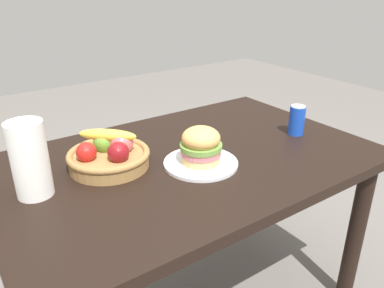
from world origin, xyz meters
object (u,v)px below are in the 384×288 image
plate (202,163)px  sandwich (202,145)px  soda_can (297,120)px  paper_towel_roll (30,160)px  fruit_basket (109,154)px

plate → sandwich: bearing=90.0°
sandwich → soda_can: sandwich is taller
plate → soda_can: size_ratio=2.12×
plate → paper_towel_roll: (-0.54, 0.13, 0.11)m
plate → fruit_basket: size_ratio=0.92×
plate → soda_can: (0.50, 0.00, 0.06)m
fruit_basket → paper_towel_roll: 0.28m
plate → fruit_basket: bearing=147.8°
plate → paper_towel_roll: size_ratio=1.11×
fruit_basket → paper_towel_roll: (-0.27, -0.04, 0.07)m
plate → paper_towel_roll: 0.57m
fruit_basket → paper_towel_roll: bearing=-170.5°
soda_can → paper_towel_roll: bearing=173.0°
sandwich → soda_can: (0.50, 0.00, -0.01)m
plate → soda_can: 0.50m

